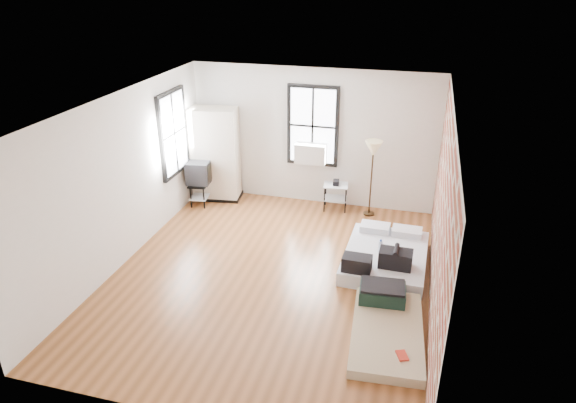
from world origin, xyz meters
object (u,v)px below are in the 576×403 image
(side_table, at_px, (336,190))
(mattress_main, at_px, (385,256))
(floor_lamp, at_px, (373,153))
(wardrobe, at_px, (216,154))
(tv_stand, at_px, (200,173))
(mattress_bare, at_px, (386,322))

(side_table, bearing_deg, mattress_main, -58.00)
(side_table, distance_m, floor_lamp, 1.13)
(wardrobe, xyz_separation_m, tv_stand, (-0.22, -0.35, -0.30))
(mattress_bare, relative_size, wardrobe, 0.94)
(mattress_main, xyz_separation_m, floor_lamp, (-0.49, 1.83, 1.15))
(wardrobe, relative_size, floor_lamp, 1.27)
(tv_stand, bearing_deg, side_table, 1.36)
(floor_lamp, bearing_deg, mattress_bare, -79.44)
(mattress_main, height_order, side_table, side_table)
(mattress_main, distance_m, wardrobe, 4.24)
(floor_lamp, height_order, tv_stand, floor_lamp)
(wardrobe, bearing_deg, mattress_main, -33.44)
(side_table, bearing_deg, tv_stand, -171.40)
(mattress_main, height_order, wardrobe, wardrobe)
(tv_stand, bearing_deg, mattress_main, -27.80)
(wardrobe, relative_size, side_table, 3.07)
(mattress_bare, height_order, floor_lamp, floor_lamp)
(floor_lamp, bearing_deg, tv_stand, -174.26)
(side_table, bearing_deg, mattress_bare, -69.30)
(mattress_main, height_order, floor_lamp, floor_lamp)
(mattress_main, xyz_separation_m, wardrobe, (-3.74, 1.83, 0.82))
(wardrobe, bearing_deg, mattress_bare, -49.42)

